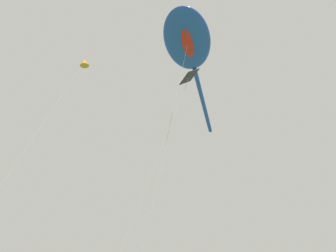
{
  "coord_description": "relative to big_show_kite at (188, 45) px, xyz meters",
  "views": [
    {
      "loc": [
        -6.04,
        0.06,
        1.77
      ],
      "look_at": [
        0.58,
        6.59,
        10.2
      ],
      "focal_mm": 26.46,
      "sensor_mm": 36.0,
      "label": 1
    }
  ],
  "objects": [
    {
      "name": "big_show_kite",
      "position": [
        0.0,
        0.0,
        0.0
      ],
      "size": [
        13.05,
        8.24,
        20.26
      ],
      "rotation": [
        0.0,
        0.0,
        -2.65
      ],
      "color": "blue",
      "rests_on": "ground"
    },
    {
      "name": "small_kite_box_yellow",
      "position": [
        -1.03,
        -0.37,
        -6.04
      ],
      "size": [
        2.96,
        4.65,
        14.61
      ],
      "rotation": [
        0.0,
        0.0,
        2.76
      ],
      "color": "black",
      "rests_on": "ground"
    },
    {
      "name": "small_kite_bird_shape",
      "position": [
        -3.84,
        11.61,
        5.69
      ],
      "size": [
        3.68,
        1.98,
        26.1
      ],
      "rotation": [
        0.0,
        0.0,
        -1.25
      ],
      "color": "orange",
      "rests_on": "ground"
    }
  ]
}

